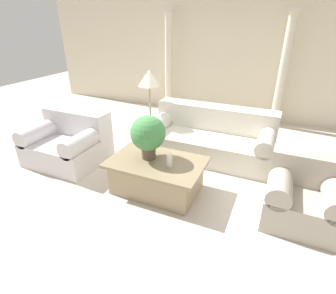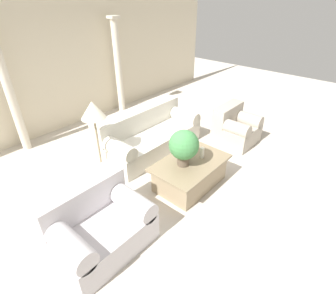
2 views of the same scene
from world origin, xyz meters
name	(u,v)px [view 1 (image 1 of 2)]	position (x,y,z in m)	size (l,w,h in m)	color
ground_plane	(175,172)	(0.00, 0.00, 0.00)	(16.00, 16.00, 0.00)	beige
wall_back	(228,48)	(0.00, 3.13, 1.60)	(10.00, 0.06, 3.20)	beige
sofa_long	(211,137)	(0.32, 0.85, 0.34)	(2.14, 1.00, 0.83)	beige
loveseat	(69,141)	(-1.82, -0.34, 0.35)	(1.20, 1.00, 0.83)	silver
coffee_table	(157,175)	(-0.06, -0.55, 0.24)	(1.30, 0.83, 0.47)	#998466
potted_plant	(148,134)	(-0.20, -0.50, 0.83)	(0.48, 0.48, 0.61)	brown
pillar_candle	(170,160)	(0.16, -0.61, 0.57)	(0.07, 0.07, 0.19)	silver
floor_lamp	(149,81)	(-0.87, 0.84, 1.21)	(0.41, 0.41, 1.41)	gray
column_left	(169,63)	(-1.38, 2.81, 1.22)	(0.24, 0.24, 2.39)	beige
column_right	(283,71)	(1.26, 2.81, 1.22)	(0.24, 0.24, 2.39)	beige
armchair	(304,195)	(1.80, -0.36, 0.35)	(0.85, 0.80, 0.80)	#ADA393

